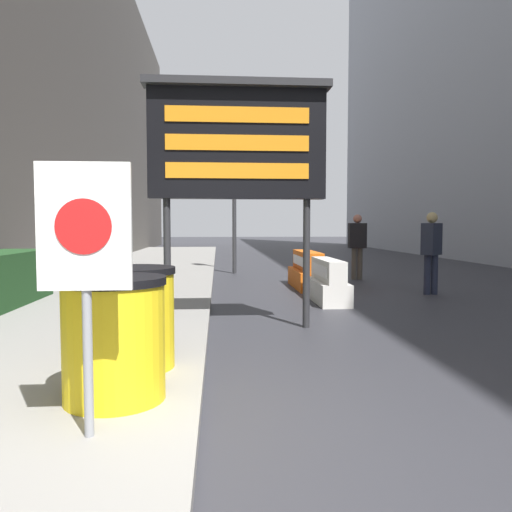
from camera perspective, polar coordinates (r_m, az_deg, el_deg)
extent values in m
plane|color=#2D2D33|center=(3.42, -6.68, -21.61)|extent=(120.00, 120.00, 0.00)
cube|color=#4C4742|center=(14.58, -24.00, 23.84)|extent=(0.40, 50.40, 13.17)
cylinder|color=yellow|center=(3.99, -15.89, -9.48)|extent=(0.76, 0.76, 0.88)
cylinder|color=black|center=(3.92, -16.01, -2.75)|extent=(0.79, 0.79, 0.06)
cylinder|color=yellow|center=(4.83, -13.87, -7.18)|extent=(0.76, 0.76, 0.88)
cylinder|color=black|center=(4.77, -13.96, -1.61)|extent=(0.79, 0.79, 0.06)
cylinder|color=gray|center=(3.32, -18.71, -8.29)|extent=(0.06, 0.06, 1.32)
cube|color=white|center=(3.23, -19.03, 3.21)|extent=(0.57, 0.04, 0.79)
cylinder|color=red|center=(3.21, -19.14, 3.21)|extent=(0.34, 0.01, 0.34)
cylinder|color=#28282B|center=(7.01, -10.10, -0.97)|extent=(0.10, 0.10, 1.82)
cylinder|color=#28282B|center=(7.08, 5.78, -0.89)|extent=(0.10, 0.10, 1.82)
cube|color=black|center=(7.04, -2.15, 12.65)|extent=(2.43, 0.24, 1.50)
cube|color=#28282B|center=(7.15, -2.14, 19.09)|extent=(2.55, 0.34, 0.10)
cube|color=orange|center=(6.99, -2.11, 15.86)|extent=(1.95, 0.02, 0.21)
cube|color=orange|center=(6.92, -2.10, 12.82)|extent=(1.95, 0.02, 0.21)
cube|color=orange|center=(6.87, -2.10, 9.73)|extent=(1.95, 0.02, 0.21)
cube|color=silver|center=(9.57, 8.22, -4.01)|extent=(0.54, 1.65, 0.41)
cube|color=silver|center=(9.52, 8.24, -1.58)|extent=(0.33, 1.65, 0.41)
cube|color=white|center=(9.49, 7.21, -1.59)|extent=(0.02, 1.32, 0.20)
cube|color=orange|center=(11.67, 5.90, -2.60)|extent=(0.65, 1.94, 0.42)
cube|color=orange|center=(11.63, 5.92, -0.51)|extent=(0.39, 1.94, 0.42)
cube|color=white|center=(11.60, 4.91, -0.52)|extent=(0.02, 1.55, 0.21)
cube|color=black|center=(12.29, 7.44, -3.20)|extent=(0.37, 0.37, 0.04)
cone|color=#EA560F|center=(12.26, 7.45, -1.67)|extent=(0.30, 0.30, 0.62)
cylinder|color=white|center=(12.25, 7.45, -1.53)|extent=(0.17, 0.17, 0.09)
cylinder|color=#2D2D30|center=(15.03, -2.49, 5.72)|extent=(0.12, 0.12, 4.06)
cube|color=black|center=(15.02, -2.49, 11.89)|extent=(0.28, 0.28, 0.84)
sphere|color=#360605|center=(14.92, -2.47, 13.03)|extent=(0.15, 0.15, 0.15)
sphere|color=#392C06|center=(14.87, -2.47, 11.97)|extent=(0.15, 0.15, 0.15)
sphere|color=green|center=(14.84, -2.47, 10.90)|extent=(0.15, 0.15, 0.15)
cylinder|color=#23283D|center=(11.08, 18.98, -2.02)|extent=(0.14, 0.14, 0.84)
cylinder|color=#23283D|center=(11.15, 19.72, -2.01)|extent=(0.14, 0.14, 0.84)
cube|color=#232838|center=(11.07, 19.43, 1.84)|extent=(0.52, 0.51, 0.66)
sphere|color=tan|center=(11.07, 19.48, 4.15)|extent=(0.23, 0.23, 0.23)
cylinder|color=#514C42|center=(13.62, 11.14, -0.88)|extent=(0.14, 0.14, 0.84)
cylinder|color=#514C42|center=(13.67, 11.78, -0.88)|extent=(0.14, 0.14, 0.84)
cube|color=black|center=(13.61, 11.50, 2.30)|extent=(0.47, 0.30, 0.67)
sphere|color=#AD6C59|center=(13.61, 11.53, 4.19)|extent=(0.23, 0.23, 0.23)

